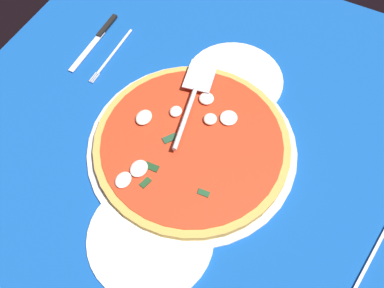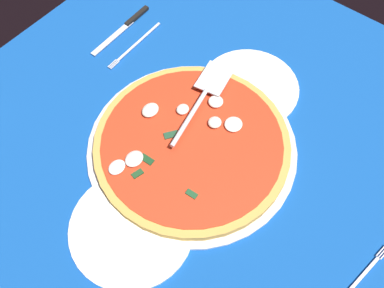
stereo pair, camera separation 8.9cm
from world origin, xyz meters
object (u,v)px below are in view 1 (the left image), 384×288
dinner_plate_left (152,238)px  dinner_plate_right (234,80)px  pizza_server (193,96)px  place_setting_far (105,47)px  pizza (192,144)px

dinner_plate_left → dinner_plate_right: 41.85cm
pizza_server → place_setting_far: (6.38, 27.79, -4.35)cm
dinner_plate_left → dinner_plate_right: same height
pizza → place_setting_far: 35.86cm
pizza_server → place_setting_far: pizza_server is taller
pizza → place_setting_far: pizza is taller
dinner_plate_left → pizza: 21.21cm
pizza → pizza_server: (9.26, 4.43, 2.71)cm
pizza_server → pizza: bearing=-165.9°
dinner_plate_right → pizza: bearing=178.5°
dinner_plate_right → place_setting_far: place_setting_far is taller
dinner_plate_right → place_setting_far: 33.15cm
pizza → dinner_plate_left: bearing=-173.1°
dinner_plate_left → pizza_server: (30.27, 6.96, 4.20)cm
dinner_plate_left → pizza: pizza is taller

